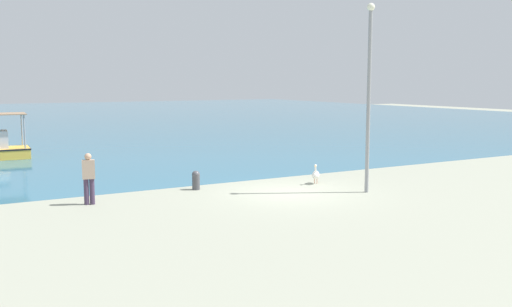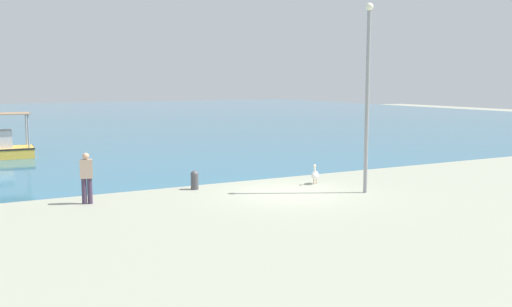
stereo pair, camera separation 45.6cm
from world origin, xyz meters
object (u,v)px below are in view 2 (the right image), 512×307
object	(u,v)px
pelican	(315,175)
lamp_post	(367,89)
fisherman_standing	(87,176)
mooring_bollard	(195,179)

from	to	relation	value
pelican	lamp_post	world-z (taller)	lamp_post
pelican	fisherman_standing	world-z (taller)	fisherman_standing
lamp_post	fisherman_standing	size ratio (longest dim) A/B	3.96
lamp_post	mooring_bollard	size ratio (longest dim) A/B	9.42
pelican	fisherman_standing	bearing A→B (deg)	176.58
pelican	lamp_post	size ratio (longest dim) A/B	0.12
pelican	lamp_post	bearing A→B (deg)	-74.69
fisherman_standing	lamp_post	bearing A→B (deg)	-16.87
lamp_post	pelican	bearing A→B (deg)	105.31
pelican	fisherman_standing	distance (m)	8.66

